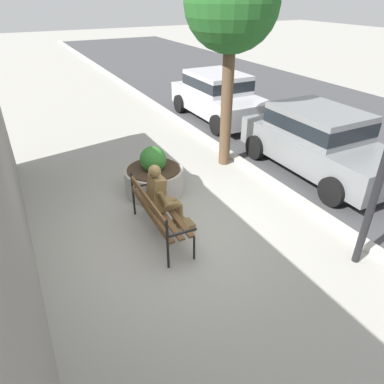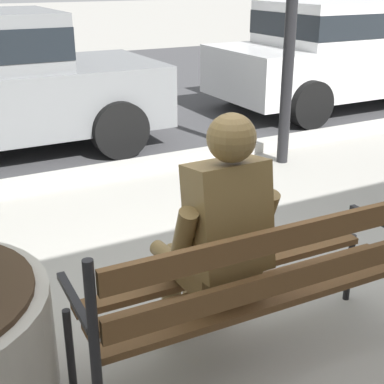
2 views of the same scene
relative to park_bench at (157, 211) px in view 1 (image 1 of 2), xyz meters
The scene contains 8 objects.
ground_plane 0.59m from the park_bench, 82.01° to the left, with size 80.00×80.00×0.00m, color #9E9B93.
curb_stone 3.17m from the park_bench, 89.39° to the left, with size 60.00×0.20×0.12m, color #B2AFA8.
park_bench is the anchor object (origin of this frame).
bronze_statue_seated 0.28m from the park_bench, 122.78° to the left, with size 0.63×0.76×1.37m.
concrete_planter 1.65m from the park_bench, 159.93° to the left, with size 1.29×1.29×1.09m.
street_tree_near_bench 4.70m from the park_bench, 127.63° to the left, with size 2.06×2.06×4.77m.
parked_car_silver 7.03m from the park_bench, 139.96° to the left, with size 4.10×1.93×1.56m.
parked_car_grey 4.59m from the park_bench, 98.99° to the left, with size 4.10×1.93×1.56m.
Camera 1 is at (4.92, -2.10, 3.97)m, focal length 32.83 mm.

